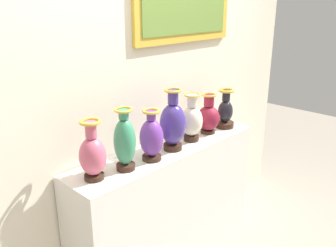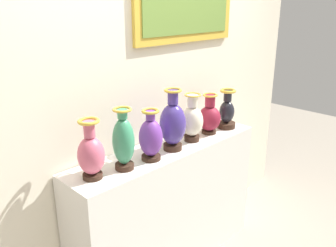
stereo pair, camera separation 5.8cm
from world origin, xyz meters
TOP-DOWN VIEW (x-y plane):
  - display_shelf at (0.00, 0.00)m, footprint 1.61×0.38m
  - back_wall at (0.01, 0.25)m, footprint 3.63×0.14m
  - vase_rose at (-0.65, -0.01)m, footprint 0.16×0.16m
  - vase_jade at (-0.43, -0.05)m, footprint 0.14×0.14m
  - vase_violet at (-0.22, -0.06)m, footprint 0.16×0.16m
  - vase_indigo at (0.00, -0.05)m, footprint 0.19×0.19m
  - vase_ivory at (0.22, -0.03)m, footprint 0.17×0.17m
  - vase_burgundy at (0.44, -0.02)m, footprint 0.18×0.18m
  - vase_onyx at (0.64, -0.04)m, footprint 0.15×0.15m

SIDE VIEW (x-z plane):
  - display_shelf at x=0.00m, z-range 0.00..0.99m
  - vase_burgundy at x=0.44m, z-range 0.97..1.29m
  - vase_onyx at x=0.64m, z-range 0.97..1.29m
  - vase_violet at x=-0.22m, z-range 0.98..1.32m
  - vase_rose at x=-0.65m, z-range 0.97..1.34m
  - vase_ivory at x=0.22m, z-range 0.97..1.34m
  - vase_jade at x=-0.43m, z-range 0.98..1.38m
  - vase_indigo at x=0.00m, z-range 0.97..1.41m
  - back_wall at x=0.01m, z-range 0.02..2.84m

